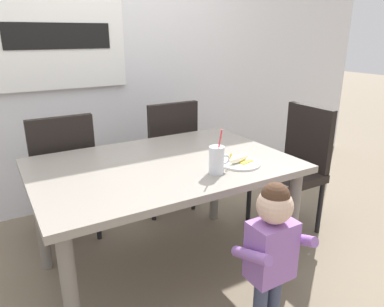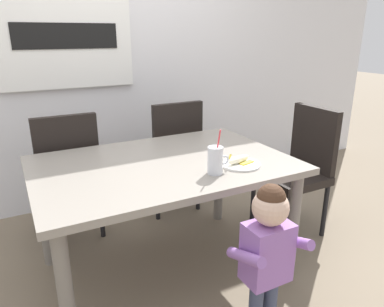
{
  "view_description": "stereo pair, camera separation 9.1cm",
  "coord_description": "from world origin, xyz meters",
  "px_view_note": "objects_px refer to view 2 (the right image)",
  "views": [
    {
      "loc": [
        -0.85,
        -1.79,
        1.47
      ],
      "look_at": [
        0.14,
        -0.1,
        0.81
      ],
      "focal_mm": 33.46,
      "sensor_mm": 36.0,
      "label": 1
    },
    {
      "loc": [
        -0.77,
        -1.83,
        1.47
      ],
      "look_at": [
        0.14,
        -0.1,
        0.81
      ],
      "focal_mm": 33.46,
      "sensor_mm": 36.0,
      "label": 2
    }
  ],
  "objects_px": {
    "dining_table": "(163,176)",
    "milk_cup": "(215,162)",
    "peeled_banana": "(239,160)",
    "dining_chair_right": "(172,150)",
    "toddler_standing": "(268,246)",
    "dining_chair_left": "(67,170)",
    "dining_chair_far": "(300,164)",
    "snack_plate": "(241,164)"
  },
  "relations": [
    {
      "from": "dining_table",
      "to": "dining_chair_right",
      "type": "relative_size",
      "value": 1.54
    },
    {
      "from": "dining_table",
      "to": "snack_plate",
      "type": "distance_m",
      "value": 0.46
    },
    {
      "from": "dining_chair_right",
      "to": "snack_plate",
      "type": "distance_m",
      "value": 1.04
    },
    {
      "from": "dining_chair_left",
      "to": "snack_plate",
      "type": "distance_m",
      "value": 1.28
    },
    {
      "from": "dining_chair_left",
      "to": "snack_plate",
      "type": "bearing_deg",
      "value": 130.54
    },
    {
      "from": "dining_table",
      "to": "snack_plate",
      "type": "xyz_separation_m",
      "value": [
        0.37,
        -0.26,
        0.1
      ]
    },
    {
      "from": "dining_chair_far",
      "to": "milk_cup",
      "type": "bearing_deg",
      "value": -71.42
    },
    {
      "from": "dining_chair_left",
      "to": "peeled_banana",
      "type": "relative_size",
      "value": 5.47
    },
    {
      "from": "peeled_banana",
      "to": "dining_chair_right",
      "type": "bearing_deg",
      "value": 87.93
    },
    {
      "from": "dining_table",
      "to": "dining_chair_left",
      "type": "height_order",
      "value": "dining_chair_left"
    },
    {
      "from": "dining_chair_right",
      "to": "dining_chair_far",
      "type": "xyz_separation_m",
      "value": [
        0.72,
        -0.74,
        0.0
      ]
    },
    {
      "from": "toddler_standing",
      "to": "peeled_banana",
      "type": "relative_size",
      "value": 4.77
    },
    {
      "from": "dining_chair_left",
      "to": "dining_chair_right",
      "type": "distance_m",
      "value": 0.86
    },
    {
      "from": "dining_chair_far",
      "to": "snack_plate",
      "type": "distance_m",
      "value": 0.83
    },
    {
      "from": "dining_chair_far",
      "to": "peeled_banana",
      "type": "height_order",
      "value": "dining_chair_far"
    },
    {
      "from": "snack_plate",
      "to": "milk_cup",
      "type": "bearing_deg",
      "value": -168.23
    },
    {
      "from": "milk_cup",
      "to": "snack_plate",
      "type": "relative_size",
      "value": 1.09
    },
    {
      "from": "dining_chair_left",
      "to": "dining_chair_far",
      "type": "bearing_deg",
      "value": 156.45
    },
    {
      "from": "dining_table",
      "to": "milk_cup",
      "type": "xyz_separation_m",
      "value": [
        0.18,
        -0.3,
        0.16
      ]
    },
    {
      "from": "toddler_standing",
      "to": "dining_chair_left",
      "type": "bearing_deg",
      "value": 115.23
    },
    {
      "from": "dining_chair_right",
      "to": "peeled_banana",
      "type": "relative_size",
      "value": 5.47
    },
    {
      "from": "dining_chair_right",
      "to": "toddler_standing",
      "type": "relative_size",
      "value": 1.15
    },
    {
      "from": "dining_chair_far",
      "to": "dining_chair_left",
      "type": "bearing_deg",
      "value": -113.55
    },
    {
      "from": "dining_chair_far",
      "to": "peeled_banana",
      "type": "xyz_separation_m",
      "value": [
        -0.75,
        -0.27,
        0.24
      ]
    },
    {
      "from": "dining_table",
      "to": "milk_cup",
      "type": "bearing_deg",
      "value": -59.43
    },
    {
      "from": "milk_cup",
      "to": "dining_chair_right",
      "type": "bearing_deg",
      "value": 77.88
    },
    {
      "from": "dining_chair_far",
      "to": "peeled_banana",
      "type": "relative_size",
      "value": 5.47
    },
    {
      "from": "dining_chair_far",
      "to": "peeled_banana",
      "type": "bearing_deg",
      "value": -70.54
    },
    {
      "from": "peeled_banana",
      "to": "dining_chair_left",
      "type": "bearing_deg",
      "value": 130.7
    },
    {
      "from": "dining_chair_left",
      "to": "dining_table",
      "type": "bearing_deg",
      "value": 122.69
    },
    {
      "from": "milk_cup",
      "to": "toddler_standing",
      "type": "bearing_deg",
      "value": -84.45
    },
    {
      "from": "toddler_standing",
      "to": "snack_plate",
      "type": "xyz_separation_m",
      "value": [
        0.15,
        0.46,
        0.23
      ]
    },
    {
      "from": "milk_cup",
      "to": "snack_plate",
      "type": "distance_m",
      "value": 0.21
    },
    {
      "from": "dining_chair_left",
      "to": "dining_chair_far",
      "type": "xyz_separation_m",
      "value": [
        1.57,
        -0.69,
        0.0
      ]
    },
    {
      "from": "dining_chair_left",
      "to": "dining_chair_right",
      "type": "height_order",
      "value": "same"
    },
    {
      "from": "dining_chair_left",
      "to": "milk_cup",
      "type": "xyz_separation_m",
      "value": [
        0.63,
        -1.0,
        0.28
      ]
    },
    {
      "from": "dining_table",
      "to": "dining_chair_far",
      "type": "distance_m",
      "value": 1.13
    },
    {
      "from": "dining_chair_right",
      "to": "dining_chair_left",
      "type": "bearing_deg",
      "value": 3.6
    },
    {
      "from": "dining_chair_far",
      "to": "milk_cup",
      "type": "xyz_separation_m",
      "value": [
        -0.94,
        -0.32,
        0.28
      ]
    },
    {
      "from": "dining_chair_left",
      "to": "peeled_banana",
      "type": "distance_m",
      "value": 1.28
    },
    {
      "from": "dining_table",
      "to": "milk_cup",
      "type": "height_order",
      "value": "milk_cup"
    },
    {
      "from": "dining_chair_left",
      "to": "milk_cup",
      "type": "distance_m",
      "value": 1.21
    }
  ]
}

